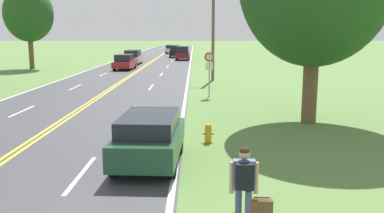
{
  "coord_description": "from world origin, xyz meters",
  "views": [
    {
      "loc": [
        5.77,
        -2.99,
        3.79
      ],
      "look_at": [
        5.67,
        12.29,
        1.02
      ],
      "focal_mm": 38.0,
      "sensor_mm": 36.0,
      "label": 1
    }
  ],
  "objects": [
    {
      "name": "utility_pole_midground",
      "position": [
        7.24,
        29.84,
        4.15
      ],
      "size": [
        1.8,
        0.24,
        7.99
      ],
      "color": "brown",
      "rests_on": "ground"
    },
    {
      "name": "traffic_sign",
      "position": [
        6.65,
        21.18,
        2.03
      ],
      "size": [
        0.6,
        0.1,
        2.69
      ],
      "color": "gray",
      "rests_on": "ground"
    },
    {
      "name": "fire_hydrant",
      "position": [
        6.25,
        10.86,
        0.34
      ],
      "size": [
        0.41,
        0.25,
        0.68
      ],
      "color": "gold",
      "rests_on": "ground"
    },
    {
      "name": "car_silver_hatchback_horizon",
      "position": [
        1.36,
        73.42,
        0.87
      ],
      "size": [
        2.04,
        3.78,
        1.63
      ],
      "rotation": [
        0.0,
        0.0,
        -1.62
      ],
      "color": "black",
      "rests_on": "ground"
    },
    {
      "name": "tree_behind_sign",
      "position": [
        -11.61,
        40.37,
        5.76
      ],
      "size": [
        5.05,
        5.05,
        8.69
      ],
      "color": "brown",
      "rests_on": "ground"
    },
    {
      "name": "car_black_van_distant",
      "position": [
        2.68,
        61.89,
        0.98
      ],
      "size": [
        1.9,
        4.3,
        1.89
      ],
      "rotation": [
        0.0,
        0.0,
        -1.54
      ],
      "color": "black",
      "rests_on": "ground"
    },
    {
      "name": "hitchhiker_person",
      "position": [
        6.72,
        4.44,
        1.01
      ],
      "size": [
        0.56,
        0.41,
        1.65
      ],
      "rotation": [
        0.0,
        0.0,
        1.53
      ],
      "color": "#475175",
      "rests_on": "ground"
    },
    {
      "name": "car_dark_green_hatchback_nearest",
      "position": [
        4.46,
        8.48,
        0.8
      ],
      "size": [
        1.92,
        3.85,
        1.47
      ],
      "rotation": [
        0.0,
        0.0,
        -1.62
      ],
      "color": "black",
      "rests_on": "ground"
    },
    {
      "name": "car_champagne_van_mid_far",
      "position": [
        -1.79,
        46.9,
        0.91
      ],
      "size": [
        1.84,
        4.51,
        1.76
      ],
      "rotation": [
        0.0,
        0.0,
        1.57
      ],
      "color": "black",
      "rests_on": "ground"
    },
    {
      "name": "car_red_sedan_mid_near",
      "position": [
        -1.54,
        39.48,
        0.81
      ],
      "size": [
        2.02,
        4.28,
        1.61
      ],
      "rotation": [
        0.0,
        0.0,
        1.53
      ],
      "color": "black",
      "rests_on": "ground"
    },
    {
      "name": "car_maroon_suv_receding",
      "position": [
        4.1,
        55.01,
        1.01
      ],
      "size": [
        1.99,
        4.0,
        1.95
      ],
      "rotation": [
        0.0,
        0.0,
        -1.6
      ],
      "color": "black",
      "rests_on": "ground"
    }
  ]
}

